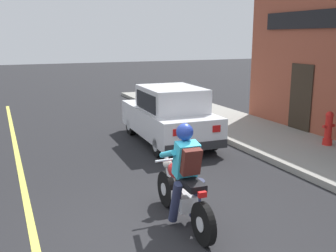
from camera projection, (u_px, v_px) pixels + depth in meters
name	position (u px, v px, depth m)	size (l,w,h in m)	color
ground_plane	(165.00, 235.00, 5.82)	(80.00, 80.00, 0.00)	black
sidewalk_curb	(290.00, 145.00, 10.38)	(2.60, 22.00, 0.14)	gray
lane_stripe	(23.00, 185.00, 7.81)	(0.12, 19.80, 0.01)	#D1C64C
motorcycle_with_rider	(184.00, 183.00, 6.04)	(0.56, 2.02, 1.62)	black
car_hatchback	(169.00, 115.00, 10.77)	(1.78, 3.84, 1.57)	black
fire_hydrant	(328.00, 129.00, 10.08)	(0.36, 0.24, 0.88)	red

